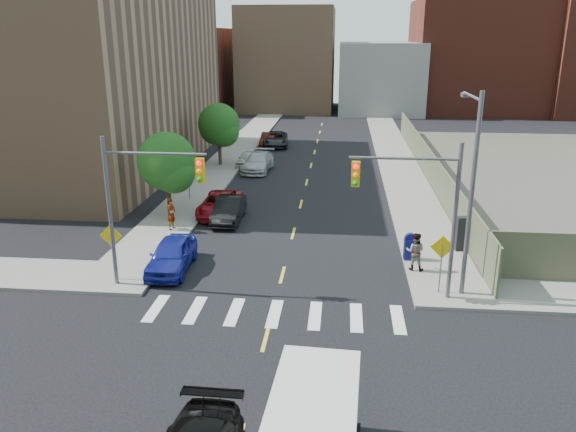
% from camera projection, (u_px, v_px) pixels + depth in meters
% --- Properties ---
extents(ground, '(160.00, 160.00, 0.00)m').
position_uv_depth(ground, '(258.00, 368.00, 19.67)').
color(ground, black).
rests_on(ground, ground).
extents(sidewalk_nw, '(3.50, 73.00, 0.15)m').
position_uv_depth(sidewalk_nw, '(244.00, 143.00, 59.65)').
color(sidewalk_nw, gray).
rests_on(sidewalk_nw, ground).
extents(sidewalk_ne, '(3.50, 73.00, 0.15)m').
position_uv_depth(sidewalk_ne, '(391.00, 146.00, 58.22)').
color(sidewalk_ne, gray).
rests_on(sidewalk_ne, ground).
extents(fence_north, '(0.12, 44.00, 2.50)m').
position_uv_depth(fence_north, '(428.00, 164.00, 44.91)').
color(fence_north, '#595A3F').
rests_on(fence_north, ground).
extents(building_nw, '(22.00, 30.00, 16.00)m').
position_uv_depth(building_nw, '(52.00, 73.00, 47.64)').
color(building_nw, '#8C6B4C').
rests_on(building_nw, ground).
extents(bg_bldg_west, '(14.00, 18.00, 12.00)m').
position_uv_depth(bg_bldg_west, '(183.00, 69.00, 86.12)').
color(bg_bldg_west, '#592319').
rests_on(bg_bldg_west, ground).
extents(bg_bldg_midwest, '(14.00, 16.00, 15.00)m').
position_uv_depth(bg_bldg_midwest, '(288.00, 59.00, 86.07)').
color(bg_bldg_midwest, '#8C6B4C').
rests_on(bg_bldg_midwest, ground).
extents(bg_bldg_center, '(12.00, 16.00, 10.00)m').
position_uv_depth(bg_bldg_center, '(380.00, 77.00, 83.66)').
color(bg_bldg_center, gray).
rests_on(bg_bldg_center, ground).
extents(bg_bldg_east, '(18.00, 18.00, 16.00)m').
position_uv_depth(bg_bldg_east, '(475.00, 56.00, 83.33)').
color(bg_bldg_east, '#592319').
rests_on(bg_bldg_east, ground).
extents(signal_nw, '(4.59, 0.30, 7.00)m').
position_uv_depth(signal_nw, '(141.00, 193.00, 24.51)').
color(signal_nw, '#59595E').
rests_on(signal_nw, ground).
extents(signal_ne, '(4.59, 0.30, 7.00)m').
position_uv_depth(signal_ne, '(419.00, 200.00, 23.40)').
color(signal_ne, '#59595E').
rests_on(signal_ne, ground).
extents(streetlight_ne, '(0.25, 3.70, 9.00)m').
position_uv_depth(streetlight_ne, '(471.00, 180.00, 23.84)').
color(streetlight_ne, '#59595E').
rests_on(streetlight_ne, ground).
extents(warn_sign_nw, '(1.06, 0.06, 2.83)m').
position_uv_depth(warn_sign_nw, '(111.00, 242.00, 25.93)').
color(warn_sign_nw, '#59595E').
rests_on(warn_sign_nw, ground).
extents(warn_sign_ne, '(1.06, 0.06, 2.83)m').
position_uv_depth(warn_sign_ne, '(442.00, 254.00, 24.55)').
color(warn_sign_ne, '#59595E').
rests_on(warn_sign_ne, ground).
extents(warn_sign_midwest, '(1.06, 0.06, 2.83)m').
position_uv_depth(warn_sign_midwest, '(189.00, 173.00, 38.71)').
color(warn_sign_midwest, '#59595E').
rests_on(warn_sign_midwest, ground).
extents(tree_west_near, '(3.66, 3.64, 5.52)m').
position_uv_depth(tree_west_near, '(167.00, 165.00, 34.53)').
color(tree_west_near, '#332114').
rests_on(tree_west_near, ground).
extents(tree_west_far, '(3.66, 3.64, 5.52)m').
position_uv_depth(tree_west_far, '(219.00, 127.00, 48.73)').
color(tree_west_far, '#332114').
rests_on(tree_west_far, ground).
extents(parked_car_blue, '(2.02, 4.67, 1.57)m').
position_uv_depth(parked_car_blue, '(172.00, 255.00, 27.62)').
color(parked_car_blue, navy).
rests_on(parked_car_blue, ground).
extents(parked_car_black, '(1.65, 4.57, 1.50)m').
position_uv_depth(parked_car_black, '(229.00, 209.00, 34.90)').
color(parked_car_black, black).
rests_on(parked_car_black, ground).
extents(parked_car_red, '(2.38, 5.14, 1.43)m').
position_uv_depth(parked_car_red, '(220.00, 204.00, 36.16)').
color(parked_car_red, maroon).
rests_on(parked_car_red, ground).
extents(parked_car_silver, '(2.54, 5.50, 1.56)m').
position_uv_depth(parked_car_silver, '(258.00, 162.00, 47.74)').
color(parked_car_silver, '#AAAEB2').
rests_on(parked_car_silver, ground).
extents(parked_car_white, '(1.98, 4.09, 1.35)m').
position_uv_depth(parked_car_white, '(248.00, 159.00, 49.51)').
color(parked_car_white, silver).
rests_on(parked_car_white, ground).
extents(parked_car_maroon, '(1.43, 4.08, 1.34)m').
position_uv_depth(parked_car_maroon, '(268.00, 139.00, 58.60)').
color(parked_car_maroon, '#41160D').
rests_on(parked_car_maroon, ground).
extents(parked_car_grey, '(2.98, 5.58, 1.49)m').
position_uv_depth(parked_car_grey, '(276.00, 139.00, 58.32)').
color(parked_car_grey, black).
rests_on(parked_car_grey, ground).
extents(mailbox, '(0.60, 0.48, 1.41)m').
position_uv_depth(mailbox, '(410.00, 247.00, 28.56)').
color(mailbox, '#0E1156').
rests_on(mailbox, sidewalk_ne).
extents(payphone, '(0.60, 0.52, 1.85)m').
position_uv_depth(payphone, '(461.00, 234.00, 29.72)').
color(payphone, black).
rests_on(payphone, sidewalk_ne).
extents(pedestrian_west, '(0.58, 0.76, 1.88)m').
position_uv_depth(pedestrian_west, '(171.00, 214.00, 32.91)').
color(pedestrian_west, gray).
rests_on(pedestrian_west, sidewalk_nw).
extents(pedestrian_east, '(1.06, 0.91, 1.89)m').
position_uv_depth(pedestrian_east, '(415.00, 251.00, 27.21)').
color(pedestrian_east, gray).
rests_on(pedestrian_east, sidewalk_ne).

